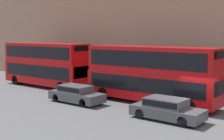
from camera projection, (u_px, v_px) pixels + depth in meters
The scene contains 6 objects.
ground_plane at pixel (195, 117), 20.03m from camera, with size 200.00×200.00×0.00m, color #515154.
bus_leading at pixel (151, 72), 23.68m from camera, with size 2.59×10.66×4.35m.
bus_second_in_queue at pixel (45, 63), 31.26m from camera, with size 2.59×10.23×4.39m.
car_dark_sedan at pixel (167, 108), 19.22m from camera, with size 1.88×4.49×1.37m.
car_hatchback at pixel (76, 94), 24.06m from camera, with size 1.79×4.54×1.36m.
pedestrian at pixel (99, 79), 30.95m from camera, with size 0.36×0.36×1.84m.
Camera 1 is at (-18.65, -7.94, 5.27)m, focal length 50.00 mm.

